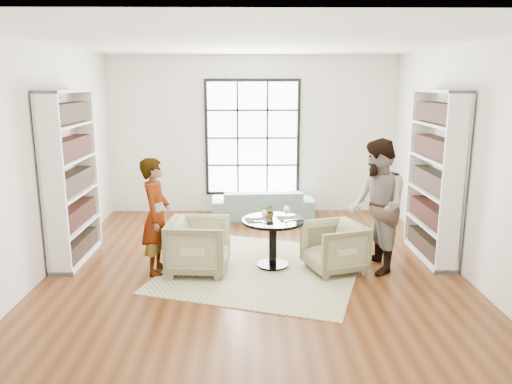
{
  "coord_description": "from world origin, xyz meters",
  "views": [
    {
      "loc": [
        -0.07,
        -6.59,
        2.51
      ],
      "look_at": [
        0.03,
        0.4,
        0.95
      ],
      "focal_mm": 35.0,
      "sensor_mm": 36.0,
      "label": 1
    }
  ],
  "objects_px": {
    "armchair_left": "(199,246)",
    "pedestal_table": "(273,232)",
    "wine_glass_left": "(264,214)",
    "armchair_right": "(334,247)",
    "wine_glass_right": "(287,210)",
    "sofa": "(262,204)",
    "person_left": "(156,216)",
    "person_right": "(377,206)",
    "flower_centerpiece": "(270,211)"
  },
  "relations": [
    {
      "from": "armchair_left",
      "to": "wine_glass_right",
      "type": "bearing_deg",
      "value": -82.06
    },
    {
      "from": "flower_centerpiece",
      "to": "person_left",
      "type": "bearing_deg",
      "value": -171.42
    },
    {
      "from": "armchair_left",
      "to": "pedestal_table",
      "type": "bearing_deg",
      "value": -76.02
    },
    {
      "from": "armchair_left",
      "to": "person_left",
      "type": "bearing_deg",
      "value": 94.2
    },
    {
      "from": "armchair_left",
      "to": "wine_glass_left",
      "type": "height_order",
      "value": "wine_glass_left"
    },
    {
      "from": "sofa",
      "to": "armchair_left",
      "type": "xyz_separation_m",
      "value": [
        -0.92,
        -2.69,
        0.09
      ]
    },
    {
      "from": "armchair_right",
      "to": "person_right",
      "type": "xyz_separation_m",
      "value": [
        0.55,
        0.0,
        0.56
      ]
    },
    {
      "from": "pedestal_table",
      "to": "flower_centerpiece",
      "type": "relative_size",
      "value": 4.14
    },
    {
      "from": "pedestal_table",
      "to": "sofa",
      "type": "bearing_deg",
      "value": 91.68
    },
    {
      "from": "sofa",
      "to": "flower_centerpiece",
      "type": "distance_m",
      "value": 2.51
    },
    {
      "from": "armchair_right",
      "to": "person_left",
      "type": "xyz_separation_m",
      "value": [
        -2.37,
        -0.01,
        0.44
      ]
    },
    {
      "from": "sofa",
      "to": "person_left",
      "type": "height_order",
      "value": "person_left"
    },
    {
      "from": "person_left",
      "to": "wine_glass_left",
      "type": "distance_m",
      "value": 1.43
    },
    {
      "from": "person_right",
      "to": "person_left",
      "type": "bearing_deg",
      "value": -95.09
    },
    {
      "from": "pedestal_table",
      "to": "sofa",
      "type": "height_order",
      "value": "pedestal_table"
    },
    {
      "from": "wine_glass_left",
      "to": "person_left",
      "type": "bearing_deg",
      "value": -179.84
    },
    {
      "from": "pedestal_table",
      "to": "armchair_left",
      "type": "bearing_deg",
      "value": -170.23
    },
    {
      "from": "armchair_right",
      "to": "wine_glass_right",
      "type": "distance_m",
      "value": 0.81
    },
    {
      "from": "pedestal_table",
      "to": "wine_glass_left",
      "type": "xyz_separation_m",
      "value": [
        -0.12,
        -0.17,
        0.31
      ]
    },
    {
      "from": "armchair_right",
      "to": "person_left",
      "type": "relative_size",
      "value": 0.47
    },
    {
      "from": "sofa",
      "to": "flower_centerpiece",
      "type": "bearing_deg",
      "value": 88.29
    },
    {
      "from": "person_left",
      "to": "armchair_right",
      "type": "bearing_deg",
      "value": -86.06
    },
    {
      "from": "person_right",
      "to": "wine_glass_left",
      "type": "relative_size",
      "value": 10.26
    },
    {
      "from": "pedestal_table",
      "to": "armchair_right",
      "type": "bearing_deg",
      "value": -10.95
    },
    {
      "from": "sofa",
      "to": "person_right",
      "type": "distance_m",
      "value": 3.1
    },
    {
      "from": "pedestal_table",
      "to": "flower_centerpiece",
      "type": "xyz_separation_m",
      "value": [
        -0.03,
        0.06,
        0.29
      ]
    },
    {
      "from": "sofa",
      "to": "armchair_right",
      "type": "xyz_separation_m",
      "value": [
        0.89,
        -2.68,
        0.06
      ]
    },
    {
      "from": "pedestal_table",
      "to": "flower_centerpiece",
      "type": "bearing_deg",
      "value": 121.64
    },
    {
      "from": "person_right",
      "to": "wine_glass_left",
      "type": "xyz_separation_m",
      "value": [
        -1.49,
        -0.01,
        -0.09
      ]
    },
    {
      "from": "pedestal_table",
      "to": "person_left",
      "type": "distance_m",
      "value": 1.58
    },
    {
      "from": "sofa",
      "to": "person_left",
      "type": "bearing_deg",
      "value": 58.66
    },
    {
      "from": "wine_glass_left",
      "to": "flower_centerpiece",
      "type": "xyz_separation_m",
      "value": [
        0.09,
        0.22,
        -0.02
      ]
    },
    {
      "from": "person_left",
      "to": "wine_glass_left",
      "type": "xyz_separation_m",
      "value": [
        1.43,
        0.0,
        0.03
      ]
    },
    {
      "from": "wine_glass_right",
      "to": "armchair_left",
      "type": "bearing_deg",
      "value": -176.27
    },
    {
      "from": "flower_centerpiece",
      "to": "sofa",
      "type": "bearing_deg",
      "value": 90.91
    },
    {
      "from": "wine_glass_left",
      "to": "pedestal_table",
      "type": "bearing_deg",
      "value": 54.16
    },
    {
      "from": "pedestal_table",
      "to": "armchair_right",
      "type": "height_order",
      "value": "pedestal_table"
    },
    {
      "from": "pedestal_table",
      "to": "person_left",
      "type": "relative_size",
      "value": 0.55
    },
    {
      "from": "person_left",
      "to": "person_right",
      "type": "distance_m",
      "value": 2.92
    },
    {
      "from": "pedestal_table",
      "to": "wine_glass_right",
      "type": "distance_m",
      "value": 0.39
    },
    {
      "from": "pedestal_table",
      "to": "wine_glass_right",
      "type": "xyz_separation_m",
      "value": [
        0.18,
        -0.1,
        0.33
      ]
    },
    {
      "from": "armchair_right",
      "to": "pedestal_table",
      "type": "bearing_deg",
      "value": -119.39
    },
    {
      "from": "person_left",
      "to": "flower_centerpiece",
      "type": "height_order",
      "value": "person_left"
    },
    {
      "from": "pedestal_table",
      "to": "sofa",
      "type": "relative_size",
      "value": 0.45
    },
    {
      "from": "pedestal_table",
      "to": "wine_glass_left",
      "type": "height_order",
      "value": "wine_glass_left"
    },
    {
      "from": "sofa",
      "to": "flower_centerpiece",
      "type": "height_order",
      "value": "flower_centerpiece"
    },
    {
      "from": "pedestal_table",
      "to": "person_left",
      "type": "xyz_separation_m",
      "value": [
        -1.55,
        -0.17,
        0.28
      ]
    },
    {
      "from": "pedestal_table",
      "to": "person_right",
      "type": "bearing_deg",
      "value": -6.6
    },
    {
      "from": "person_left",
      "to": "wine_glass_right",
      "type": "distance_m",
      "value": 1.73
    },
    {
      "from": "pedestal_table",
      "to": "person_right",
      "type": "distance_m",
      "value": 1.43
    }
  ]
}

